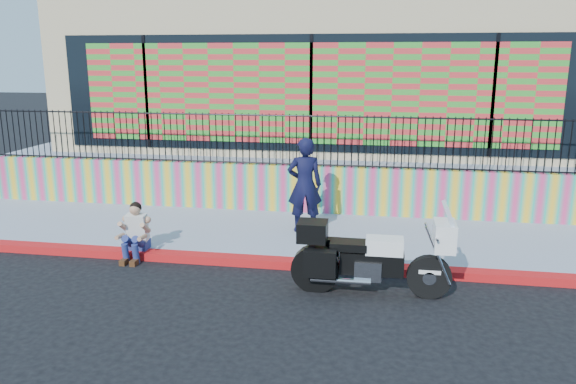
# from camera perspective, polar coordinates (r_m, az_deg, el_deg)

# --- Properties ---
(ground) EXTENTS (90.00, 90.00, 0.00)m
(ground) POSITION_cam_1_polar(r_m,az_deg,el_deg) (10.32, -0.76, -7.61)
(ground) COLOR black
(ground) RESTS_ON ground
(red_curb) EXTENTS (16.00, 0.30, 0.15)m
(red_curb) POSITION_cam_1_polar(r_m,az_deg,el_deg) (10.29, -0.76, -7.22)
(red_curb) COLOR red
(red_curb) RESTS_ON ground
(sidewalk) EXTENTS (16.00, 3.00, 0.15)m
(sidewalk) POSITION_cam_1_polar(r_m,az_deg,el_deg) (11.82, 0.69, -4.41)
(sidewalk) COLOR #888EA4
(sidewalk) RESTS_ON ground
(mural_wall) EXTENTS (16.00, 0.20, 1.10)m
(mural_wall) POSITION_cam_1_polar(r_m,az_deg,el_deg) (13.18, 1.79, 0.31)
(mural_wall) COLOR #E13B78
(mural_wall) RESTS_ON sidewalk
(metal_fence) EXTENTS (15.80, 0.04, 1.20)m
(metal_fence) POSITION_cam_1_polar(r_m,az_deg,el_deg) (12.96, 1.82, 5.26)
(metal_fence) COLOR black
(metal_fence) RESTS_ON mural_wall
(elevated_platform) EXTENTS (16.00, 10.00, 1.25)m
(elevated_platform) POSITION_cam_1_polar(r_m,az_deg,el_deg) (18.16, 4.01, 3.74)
(elevated_platform) COLOR #888EA4
(elevated_platform) RESTS_ON ground
(storefront_building) EXTENTS (14.00, 8.06, 4.00)m
(storefront_building) POSITION_cam_1_polar(r_m,az_deg,el_deg) (17.68, 4.08, 12.02)
(storefront_building) COLOR #CDB788
(storefront_building) RESTS_ON elevated_platform
(police_motorcycle) EXTENTS (2.51, 0.83, 1.56)m
(police_motorcycle) POSITION_cam_1_polar(r_m,az_deg,el_deg) (9.07, 8.21, -6.38)
(police_motorcycle) COLOR black
(police_motorcycle) RESTS_ON ground
(police_officer) EXTENTS (0.81, 0.62, 1.98)m
(police_officer) POSITION_cam_1_polar(r_m,az_deg,el_deg) (11.62, 1.71, 0.72)
(police_officer) COLOR black
(police_officer) RESTS_ON sidewalk
(seated_man) EXTENTS (0.54, 0.71, 1.06)m
(seated_man) POSITION_cam_1_polar(r_m,az_deg,el_deg) (10.91, -15.35, -4.42)
(seated_man) COLOR navy
(seated_man) RESTS_ON ground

